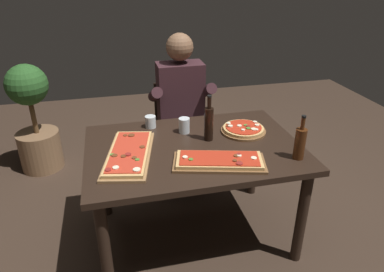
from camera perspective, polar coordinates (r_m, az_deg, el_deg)
The scene contains 12 objects.
ground_plane at distance 2.75m, azimuth 0.25°, elevation -15.36°, with size 6.40×6.40×0.00m, color #38281E.
dining_table at distance 2.37m, azimuth 0.28°, elevation -3.66°, with size 1.40×0.96×0.74m.
pizza_rectangular_front at distance 2.13m, azimuth 4.42°, elevation -4.03°, with size 0.59×0.37×0.05m.
pizza_rectangular_left at distance 2.23m, azimuth -10.11°, elevation -2.80°, with size 0.39×0.65×0.05m.
pizza_round_far at distance 2.54m, azimuth 8.28°, elevation 1.05°, with size 0.32×0.32×0.05m.
wine_bottle_dark at distance 2.36m, azimuth 2.72°, elevation 2.16°, with size 0.06×0.06×0.32m.
oil_bottle_amber at distance 2.24m, azimuth 17.00°, elevation -1.04°, with size 0.07×0.07×0.28m.
tumbler_near_camera at distance 2.49m, azimuth -1.26°, elevation 1.57°, with size 0.08×0.08×0.11m.
tumbler_far_side at distance 2.59m, azimuth -6.70°, elevation 2.29°, with size 0.08×0.08×0.09m.
diner_chair at distance 3.20m, azimuth -2.07°, elevation 1.49°, with size 0.44×0.44×0.87m.
seated_diner at distance 2.99m, azimuth -1.69°, elevation 5.00°, with size 0.53×0.41×1.33m.
potted_plant_corner at distance 3.61m, azimuth -24.05°, elevation 2.22°, with size 0.39×0.39×1.03m.
Camera 1 is at (-0.49, -2.00, 1.83)m, focal length 33.12 mm.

